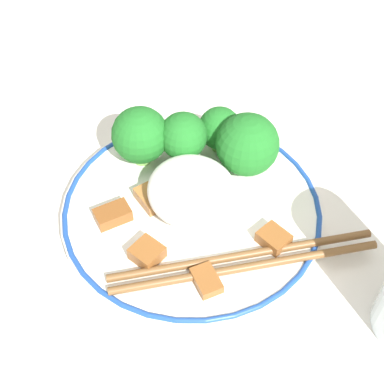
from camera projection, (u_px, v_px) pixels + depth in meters
The scene contains 13 objects.
ground_plane at pixel (192, 216), 0.50m from camera, with size 3.00×3.00×0.00m, color silver.
plate at pixel (192, 210), 0.49m from camera, with size 0.24×0.24×0.02m.
rice_mound at pixel (190, 196), 0.47m from camera, with size 0.08×0.08×0.04m.
broccoli_back_left at pixel (247, 145), 0.50m from camera, with size 0.06×0.06×0.06m.
broccoli_back_center at pixel (220, 128), 0.52m from camera, with size 0.04×0.04×0.05m.
broccoli_back_right at pixel (183, 137), 0.50m from camera, with size 0.05×0.05×0.06m.
broccoli_mid_left at pixel (140, 135), 0.50m from camera, with size 0.05×0.05×0.06m.
meat_near_front at pixel (206, 280), 0.43m from camera, with size 0.03×0.02×0.01m.
meat_near_left at pixel (151, 198), 0.49m from camera, with size 0.03×0.02×0.01m.
meat_near_right at pixel (147, 253), 0.45m from camera, with size 0.03×0.03×0.01m.
meat_near_back at pixel (113, 215), 0.47m from camera, with size 0.02×0.03×0.01m.
meat_on_rice_edge at pixel (274, 238), 0.46m from camera, with size 0.03×0.03×0.01m.
chopsticks at pixel (244, 261), 0.44m from camera, with size 0.08×0.23×0.01m.
Camera 1 is at (0.28, -0.15, 0.39)m, focal length 50.00 mm.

